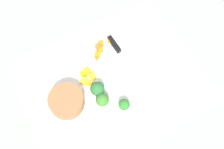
# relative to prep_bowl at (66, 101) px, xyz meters

# --- Properties ---
(ground_plane) EXTENTS (4.00, 4.00, 0.00)m
(ground_plane) POSITION_rel_prep_bowl_xyz_m (-0.16, -0.02, -0.04)
(ground_plane) COLOR gray
(cutting_board) EXTENTS (0.50, 0.40, 0.01)m
(cutting_board) POSITION_rel_prep_bowl_xyz_m (-0.16, -0.02, -0.03)
(cutting_board) COLOR white
(cutting_board) RESTS_ON ground_plane
(prep_bowl) EXTENTS (0.10, 0.10, 0.05)m
(prep_bowl) POSITION_rel_prep_bowl_xyz_m (0.00, 0.00, 0.00)
(prep_bowl) COLOR #95643D
(prep_bowl) RESTS_ON cutting_board
(chef_knife) EXTENTS (0.04, 0.29, 0.02)m
(chef_knife) POSITION_rel_prep_bowl_xyz_m (-0.22, -0.04, -0.02)
(chef_knife) COLOR silver
(chef_knife) RESTS_ON cutting_board
(carrot_dice_0) EXTENTS (0.02, 0.02, 0.01)m
(carrot_dice_0) POSITION_rel_prep_bowl_xyz_m (-0.21, -0.13, -0.02)
(carrot_dice_0) COLOR orange
(carrot_dice_0) RESTS_ON cutting_board
(carrot_dice_1) EXTENTS (0.02, 0.02, 0.01)m
(carrot_dice_1) POSITION_rel_prep_bowl_xyz_m (-0.15, -0.10, -0.02)
(carrot_dice_1) COLOR orange
(carrot_dice_1) RESTS_ON cutting_board
(carrot_dice_2) EXTENTS (0.01, 0.01, 0.01)m
(carrot_dice_2) POSITION_rel_prep_bowl_xyz_m (-0.15, -0.09, -0.02)
(carrot_dice_2) COLOR orange
(carrot_dice_2) RESTS_ON cutting_board
(carrot_dice_3) EXTENTS (0.02, 0.02, 0.01)m
(carrot_dice_3) POSITION_rel_prep_bowl_xyz_m (-0.17, -0.11, -0.02)
(carrot_dice_3) COLOR orange
(carrot_dice_3) RESTS_ON cutting_board
(carrot_dice_4) EXTENTS (0.02, 0.02, 0.02)m
(carrot_dice_4) POSITION_rel_prep_bowl_xyz_m (-0.17, -0.12, -0.01)
(carrot_dice_4) COLOR orange
(carrot_dice_4) RESTS_ON cutting_board
(carrot_dice_5) EXTENTS (0.02, 0.02, 0.01)m
(carrot_dice_5) POSITION_rel_prep_bowl_xyz_m (-0.18, -0.13, -0.02)
(carrot_dice_5) COLOR orange
(carrot_dice_5) RESTS_ON cutting_board
(pepper_dice_0) EXTENTS (0.02, 0.02, 0.02)m
(pepper_dice_0) POSITION_rel_prep_bowl_xyz_m (-0.09, -0.01, -0.01)
(pepper_dice_0) COLOR yellow
(pepper_dice_0) RESTS_ON cutting_board
(pepper_dice_1) EXTENTS (0.02, 0.02, 0.01)m
(pepper_dice_1) POSITION_rel_prep_bowl_xyz_m (-0.08, -0.06, -0.02)
(pepper_dice_1) COLOR yellow
(pepper_dice_1) RESTS_ON cutting_board
(pepper_dice_2) EXTENTS (0.02, 0.02, 0.01)m
(pepper_dice_2) POSITION_rel_prep_bowl_xyz_m (-0.08, -0.03, -0.02)
(pepper_dice_2) COLOR yellow
(pepper_dice_2) RESTS_ON cutting_board
(pepper_dice_3) EXTENTS (0.03, 0.03, 0.02)m
(pepper_dice_3) POSITION_rel_prep_bowl_xyz_m (-0.07, -0.04, -0.01)
(pepper_dice_3) COLOR yellow
(pepper_dice_3) RESTS_ON cutting_board
(pepper_dice_4) EXTENTS (0.02, 0.02, 0.02)m
(pepper_dice_4) POSITION_rel_prep_bowl_xyz_m (-0.10, -0.06, -0.02)
(pepper_dice_4) COLOR yellow
(pepper_dice_4) RESTS_ON cutting_board
(pepper_dice_5) EXTENTS (0.02, 0.02, 0.02)m
(pepper_dice_5) POSITION_rel_prep_bowl_xyz_m (-0.10, -0.04, -0.01)
(pepper_dice_5) COLOR yellow
(pepper_dice_5) RESTS_ON cutting_board
(broccoli_floret_0) EXTENTS (0.04, 0.04, 0.04)m
(broccoli_floret_0) POSITION_rel_prep_bowl_xyz_m (-0.09, 0.05, -0.00)
(broccoli_floret_0) COLOR #96BD5B
(broccoli_floret_0) RESTS_ON cutting_board
(broccoli_floret_1) EXTENTS (0.03, 0.03, 0.04)m
(broccoli_floret_1) POSITION_rel_prep_bowl_xyz_m (-0.14, 0.09, -0.00)
(broccoli_floret_1) COLOR #84AC63
(broccoli_floret_1) RESTS_ON cutting_board
(broccoli_floret_2) EXTENTS (0.04, 0.04, 0.05)m
(broccoli_floret_2) POSITION_rel_prep_bowl_xyz_m (-0.10, 0.01, 0.00)
(broccoli_floret_2) COLOR #88AE64
(broccoli_floret_2) RESTS_ON cutting_board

